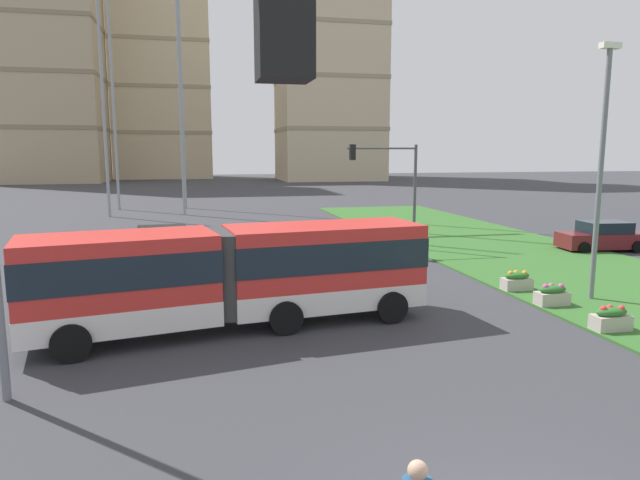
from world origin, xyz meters
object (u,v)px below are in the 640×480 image
flower_planter_4 (517,281)px  streetlight_median (601,163)px  apartment_tower_west (37,23)px  flower_planter_3 (552,295)px  traffic_light_far_right (392,178)px  car_maroon_sedan (602,237)px  articulated_bus (235,274)px  apartment_tower_westcentre (161,69)px  apartment_tower_centre (329,32)px  car_silver_hatch (165,242)px  apartment_tower_eastcentre (340,79)px  flower_planter_2 (611,318)px

flower_planter_4 → streetlight_median: size_ratio=0.12×
flower_planter_4 → apartment_tower_west: (-37.37, 88.82, 26.52)m
flower_planter_3 → traffic_light_far_right: size_ratio=0.19×
car_maroon_sedan → traffic_light_far_right: traffic_light_far_right is taller
articulated_bus → apartment_tower_westcentre: 106.36m
flower_planter_3 → apartment_tower_west: bearing=112.3°
traffic_light_far_right → apartment_tower_west: (-35.68, 79.42, 23.04)m
apartment_tower_centre → flower_planter_3: bearing=-98.5°
car_silver_hatch → apartment_tower_west: size_ratio=0.08×
car_maroon_sedan → apartment_tower_eastcentre: 94.09m
flower_planter_3 → apartment_tower_westcentre: bearing=99.8°
streetlight_median → apartment_tower_west: bearing=113.4°
car_maroon_sedan → flower_planter_4: (-9.44, -7.09, -0.33)m
flower_planter_4 → apartment_tower_west: apartment_tower_west is taller
flower_planter_4 → apartment_tower_centre: (13.27, 86.75, 26.96)m
car_silver_hatch → apartment_tower_west: bearing=106.9°
flower_planter_4 → apartment_tower_west: bearing=112.8°
car_silver_hatch → apartment_tower_westcentre: 94.38m
car_silver_hatch → articulated_bus: bearing=-77.7°
flower_planter_2 → apartment_tower_eastcentre: (18.50, 103.62, 20.04)m
car_maroon_sedan → apartment_tower_centre: apartment_tower_centre is taller
flower_planter_2 → flower_planter_3: same height
articulated_bus → car_silver_hatch: (-2.69, 12.29, -0.90)m
car_maroon_sedan → apartment_tower_west: apartment_tower_west is taller
apartment_tower_westcentre → articulated_bus: bearing=-86.0°
flower_planter_3 → flower_planter_4: size_ratio=1.00×
car_maroon_sedan → apartment_tower_westcentre: 101.06m
apartment_tower_westcentre → flower_planter_3: bearing=-80.2°
articulated_bus → car_maroon_sedan: articulated_bus is taller
flower_planter_3 → apartment_tower_west: (-37.37, 91.00, 26.52)m
flower_planter_3 → traffic_light_far_right: (-1.69, 11.57, 3.49)m
apartment_tower_centre → flower_planter_2: bearing=-98.2°
articulated_bus → apartment_tower_westcentre: (-7.20, 104.17, 20.21)m
flower_planter_4 → car_maroon_sedan: bearing=36.9°
flower_planter_2 → apartment_tower_west: size_ratio=0.02×
car_silver_hatch → traffic_light_far_right: 12.17m
car_maroon_sedan → flower_planter_2: (-9.44, -12.06, -0.33)m
flower_planter_4 → streetlight_median: 5.14m
streetlight_median → car_maroon_sedan: bearing=49.4°
articulated_bus → flower_planter_4: bearing=11.2°
apartment_tower_eastcentre → apartment_tower_westcentre: bearing=174.7°
car_maroon_sedan → apartment_tower_eastcentre: size_ratio=0.11×
car_silver_hatch → flower_planter_4: (13.41, -10.17, -0.33)m
traffic_light_far_right → apartment_tower_centre: 82.21m
car_maroon_sedan → apartment_tower_centre: (3.83, 79.66, 26.63)m
apartment_tower_centre → car_silver_hatch: bearing=-109.2°
streetlight_median → apartment_tower_eastcentre: bearing=80.6°
flower_planter_3 → flower_planter_4: same height
car_maroon_sedan → traffic_light_far_right: size_ratio=0.81×
flower_planter_2 → apartment_tower_centre: size_ratio=0.02×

